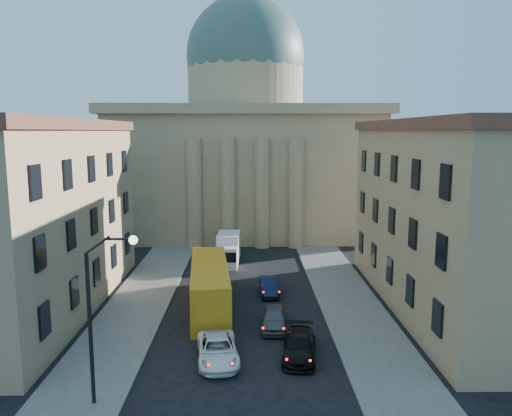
# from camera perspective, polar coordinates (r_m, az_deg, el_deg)

# --- Properties ---
(sidewalk_left) EXTENTS (5.00, 60.00, 0.15)m
(sidewalk_left) POSITION_cam_1_polar(r_m,az_deg,el_deg) (37.42, -14.93, -13.06)
(sidewalk_left) COLOR #585651
(sidewalk_left) RESTS_ON ground
(sidewalk_right) EXTENTS (5.00, 60.00, 0.15)m
(sidewalk_right) POSITION_cam_1_polar(r_m,az_deg,el_deg) (37.25, 12.10, -13.06)
(sidewalk_right) COLOR #585651
(sidewalk_right) RESTS_ON ground
(church) EXTENTS (68.02, 28.76, 36.60)m
(church) POSITION_cam_1_polar(r_m,az_deg,el_deg) (71.15, -1.19, 7.23)
(church) COLOR #937E5B
(church) RESTS_ON ground
(building_left) EXTENTS (11.60, 26.60, 14.70)m
(building_left) POSITION_cam_1_polar(r_m,az_deg,el_deg) (41.96, -25.33, -0.82)
(building_left) COLOR tan
(building_left) RESTS_ON ground
(building_right) EXTENTS (11.60, 26.60, 14.70)m
(building_right) POSITION_cam_1_polar(r_m,az_deg,el_deg) (41.65, 22.66, -0.72)
(building_right) COLOR tan
(building_right) RESTS_ON ground
(street_lamp) EXTENTS (2.62, 0.44, 8.83)m
(street_lamp) POSITION_cam_1_polar(r_m,az_deg,el_deg) (26.20, -17.43, -10.62)
(street_lamp) COLOR black
(street_lamp) RESTS_ON ground
(car_left_mid) EXTENTS (3.01, 5.45, 1.44)m
(car_left_mid) POSITION_cam_1_polar(r_m,az_deg,el_deg) (31.43, -4.41, -15.85)
(car_left_mid) COLOR white
(car_left_mid) RESTS_ON ground
(car_right_mid) EXTENTS (2.64, 5.20, 1.45)m
(car_right_mid) POSITION_cam_1_polar(r_m,az_deg,el_deg) (31.94, 4.99, -15.44)
(car_right_mid) COLOR black
(car_right_mid) RESTS_ON ground
(car_right_far) EXTENTS (2.03, 4.44, 1.47)m
(car_right_far) POSITION_cam_1_polar(r_m,az_deg,el_deg) (36.06, 2.07, -12.48)
(car_right_far) COLOR #535358
(car_right_far) RESTS_ON ground
(car_right_distant) EXTENTS (1.64, 4.32, 1.41)m
(car_right_distant) POSITION_cam_1_polar(r_m,az_deg,el_deg) (43.10, 1.49, -8.92)
(car_right_distant) COLOR black
(car_right_distant) RESTS_ON ground
(city_bus) EXTENTS (3.94, 12.51, 3.47)m
(city_bus) POSITION_cam_1_polar(r_m,az_deg,el_deg) (39.78, -5.33, -8.73)
(city_bus) COLOR orange
(city_bus) RESTS_ON ground
(box_truck) EXTENTS (2.44, 5.75, 3.11)m
(box_truck) POSITION_cam_1_polar(r_m,az_deg,el_deg) (52.45, -3.21, -4.83)
(box_truck) COLOR silver
(box_truck) RESTS_ON ground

